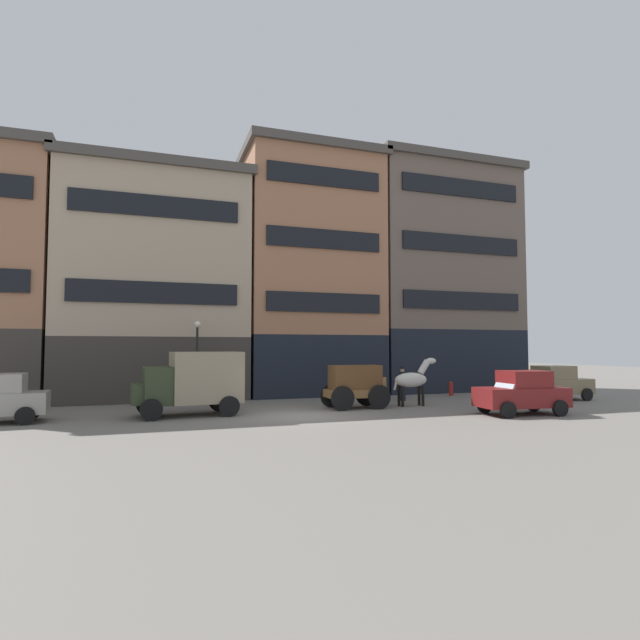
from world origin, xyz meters
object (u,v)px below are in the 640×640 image
cargo_wagon (356,383)px  sedan_dark (556,383)px  delivery_truck_near (192,381)px  fire_hydrant_curbside (451,388)px  draft_horse (413,379)px  streetlamp_curbside (197,350)px  pedestrian_officer (402,382)px  sedan_parked_curb (522,393)px

cargo_wagon → sedan_dark: cargo_wagon is taller
cargo_wagon → delivery_truck_near: delivery_truck_near is taller
cargo_wagon → delivery_truck_near: bearing=-179.2°
sedan_dark → fire_hydrant_curbside: 5.55m
cargo_wagon → draft_horse: 2.95m
streetlamp_curbside → pedestrian_officer: bearing=-9.8°
cargo_wagon → sedan_parked_curb: size_ratio=0.76×
delivery_truck_near → streetlamp_curbside: bearing=82.6°
sedan_parked_curb → pedestrian_officer: bearing=108.7°
sedan_dark → sedan_parked_curb: bearing=-144.3°
cargo_wagon → streetlamp_curbside: streetlamp_curbside is taller
sedan_dark → pedestrian_officer: size_ratio=2.06×
cargo_wagon → draft_horse: bearing=0.0°
delivery_truck_near → sedan_parked_curb: bearing=-17.4°
streetlamp_curbside → fire_hydrant_curbside: bearing=-0.9°
fire_hydrant_curbside → streetlamp_curbside: bearing=179.1°
delivery_truck_near → pedestrian_officer: (10.96, 2.32, -0.44)m
sedan_dark → streetlamp_curbside: 18.91m
pedestrian_officer → streetlamp_curbside: bearing=170.2°
sedan_dark → delivery_truck_near: bearing=-179.9°
cargo_wagon → streetlamp_curbside: (-6.85, 4.01, 1.52)m
streetlamp_curbside → draft_horse: bearing=-22.2°
draft_horse → delivery_truck_near: size_ratio=0.52×
cargo_wagon → pedestrian_officer: bearing=31.8°
pedestrian_officer → delivery_truck_near: bearing=-168.0°
delivery_truck_near → fire_hydrant_curbside: delivery_truck_near is taller
draft_horse → delivery_truck_near: (-10.34, -0.11, 0.15)m
sedan_dark → fire_hydrant_curbside: bearing=135.8°
delivery_truck_near → streetlamp_curbside: 4.33m
streetlamp_curbside → fire_hydrant_curbside: streetlamp_curbside is taller
sedan_parked_curb → pedestrian_officer: size_ratio=2.13×
pedestrian_officer → fire_hydrant_curbside: (4.00, 1.57, -0.55)m
delivery_truck_near → sedan_parked_curb: 13.77m
delivery_truck_near → fire_hydrant_curbside: size_ratio=5.41×
draft_horse → sedan_dark: size_ratio=0.63×
draft_horse → fire_hydrant_curbside: 6.03m
draft_horse → sedan_parked_curb: bearing=-56.4°
sedan_dark → streetlamp_curbside: size_ratio=0.90×
sedan_dark → draft_horse: bearing=179.6°
delivery_truck_near → fire_hydrant_curbside: 15.48m
delivery_truck_near → sedan_parked_curb: size_ratio=1.17×
sedan_parked_curb → delivery_truck_near: bearing=162.6°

